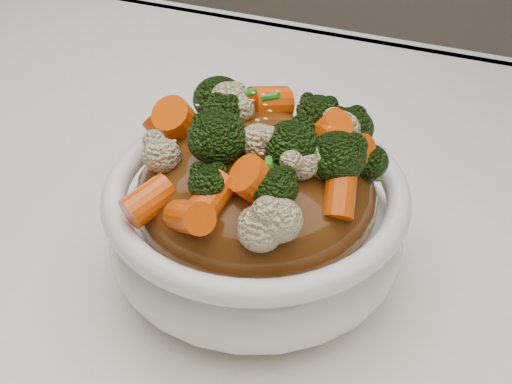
% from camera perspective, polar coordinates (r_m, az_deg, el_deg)
% --- Properties ---
extents(tablecloth, '(1.20, 0.80, 0.04)m').
position_cam_1_polar(tablecloth, '(0.50, -0.70, -9.38)').
color(tablecloth, white).
rests_on(tablecloth, dining_table).
extents(bowl, '(0.26, 0.26, 0.08)m').
position_cam_1_polar(bowl, '(0.47, 0.00, -2.81)').
color(bowl, white).
rests_on(bowl, tablecloth).
extents(sauce_base, '(0.20, 0.20, 0.08)m').
position_cam_1_polar(sauce_base, '(0.45, 0.00, -0.27)').
color(sauce_base, '#512B0E').
rests_on(sauce_base, bowl).
extents(carrots, '(0.20, 0.20, 0.04)m').
position_cam_1_polar(carrots, '(0.42, 0.00, 5.73)').
color(carrots, '#E95107').
rests_on(carrots, sauce_base).
extents(broccoli, '(0.20, 0.20, 0.04)m').
position_cam_1_polar(broccoli, '(0.42, 0.00, 5.62)').
color(broccoli, black).
rests_on(broccoli, sauce_base).
extents(cauliflower, '(0.20, 0.20, 0.03)m').
position_cam_1_polar(cauliflower, '(0.42, 0.00, 5.42)').
color(cauliflower, beige).
rests_on(cauliflower, sauce_base).
extents(scallions, '(0.15, 0.15, 0.02)m').
position_cam_1_polar(scallions, '(0.42, 0.00, 5.83)').
color(scallions, '#2A811D').
rests_on(scallions, sauce_base).
extents(sesame_seeds, '(0.18, 0.18, 0.01)m').
position_cam_1_polar(sesame_seeds, '(0.42, 0.00, 5.83)').
color(sesame_seeds, beige).
rests_on(sesame_seeds, sauce_base).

